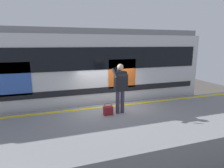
% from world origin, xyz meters
% --- Properties ---
extents(ground_plane, '(23.64, 23.64, 0.00)m').
position_xyz_m(ground_plane, '(0.00, 0.00, 0.00)').
color(ground_plane, '#4C4742').
extents(platform, '(12.72, 3.67, 1.08)m').
position_xyz_m(platform, '(0.00, 1.84, 0.54)').
color(platform, gray).
rests_on(platform, ground).
extents(safety_line, '(12.47, 0.16, 0.01)m').
position_xyz_m(safety_line, '(0.00, 0.30, 1.09)').
color(safety_line, yellow).
rests_on(safety_line, platform).
extents(track_rail_near, '(16.54, 0.08, 0.16)m').
position_xyz_m(track_rail_near, '(0.00, -1.16, 0.08)').
color(track_rail_near, slate).
rests_on(track_rail_near, ground).
extents(track_rail_far, '(16.54, 0.08, 0.16)m').
position_xyz_m(track_rail_far, '(0.00, -2.60, 0.08)').
color(track_rail_far, slate).
rests_on(track_rail_far, ground).
extents(train_carriage, '(11.96, 3.13, 3.95)m').
position_xyz_m(train_carriage, '(1.39, -1.87, 2.52)').
color(train_carriage, silver).
rests_on(train_carriage, ground).
extents(passenger, '(0.57, 0.55, 1.76)m').
position_xyz_m(passenger, '(-0.07, 1.08, 2.12)').
color(passenger, '#383347').
rests_on(passenger, platform).
extents(handbag, '(0.32, 0.30, 0.36)m').
position_xyz_m(handbag, '(0.39, 1.13, 1.25)').
color(handbag, maroon).
rests_on(handbag, platform).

